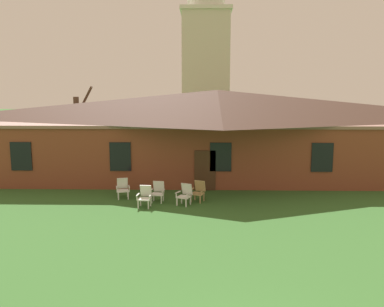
# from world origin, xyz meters

# --- Properties ---
(brick_building) EXTENTS (26.97, 10.40, 5.17)m
(brick_building) POSITION_xyz_m (-0.00, 19.13, 2.63)
(brick_building) COLOR brown
(brick_building) RESTS_ON ground
(dome_tower) EXTENTS (5.18, 5.18, 19.01)m
(dome_tower) POSITION_xyz_m (-0.57, 36.78, 8.68)
(dome_tower) COLOR beige
(dome_tower) RESTS_ON ground
(lawn_chair_by_porch) EXTENTS (0.74, 0.78, 0.96)m
(lawn_chair_by_porch) POSITION_xyz_m (-4.79, 12.52, 0.50)
(lawn_chair_by_porch) COLOR white
(lawn_chair_by_porch) RESTS_ON ground
(lawn_chair_near_door) EXTENTS (0.68, 0.72, 0.96)m
(lawn_chair_near_door) POSITION_xyz_m (-3.51, 11.09, 0.50)
(lawn_chair_near_door) COLOR silver
(lawn_chair_near_door) RESTS_ON ground
(lawn_chair_left_end) EXTENTS (0.69, 0.72, 0.96)m
(lawn_chair_left_end) POSITION_xyz_m (-3.02, 11.92, 0.50)
(lawn_chair_left_end) COLOR white
(lawn_chair_left_end) RESTS_ON ground
(lawn_chair_middle) EXTENTS (0.80, 0.84, 0.96)m
(lawn_chair_middle) POSITION_xyz_m (-1.73, 11.46, 0.50)
(lawn_chair_middle) COLOR white
(lawn_chair_middle) RESTS_ON ground
(lawn_chair_right_end) EXTENTS (0.79, 0.83, 0.96)m
(lawn_chair_right_end) POSITION_xyz_m (-1.12, 12.06, 0.50)
(lawn_chair_right_end) COLOR tan
(lawn_chair_right_end) RESTS_ON ground
(bare_tree_beside_building) EXTENTS (2.04, 1.58, 5.41)m
(bare_tree_beside_building) POSITION_xyz_m (-9.24, 20.22, 2.59)
(bare_tree_beside_building) COLOR brown
(bare_tree_beside_building) RESTS_ON ground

